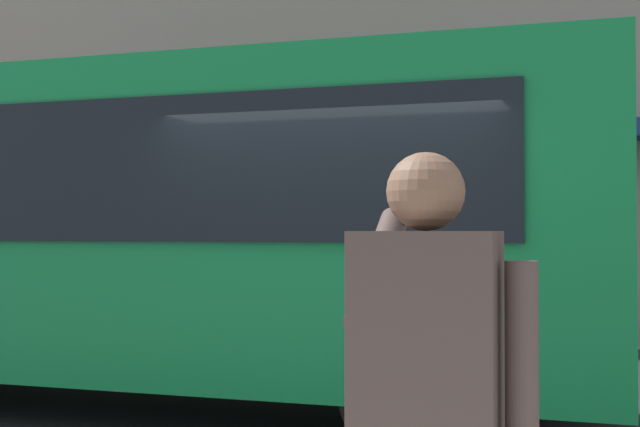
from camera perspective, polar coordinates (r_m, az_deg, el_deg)
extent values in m
cube|color=#0F7238|center=(8.49, -12.63, -0.63)|extent=(9.00, 2.50, 2.60)
cube|color=black|center=(7.45, -17.64, 2.54)|extent=(7.60, 0.06, 1.10)
cylinder|color=black|center=(8.55, 9.12, -8.71)|extent=(1.00, 0.28, 1.00)
cylinder|color=black|center=(6.41, 5.83, -11.27)|extent=(1.00, 0.28, 1.00)
cube|color=#473833|center=(2.52, 6.78, -8.65)|extent=(0.40, 0.24, 0.66)
sphere|color=brown|center=(2.50, 6.76, 1.41)|extent=(0.22, 0.22, 0.22)
cylinder|color=#473833|center=(2.48, 12.75, -9.66)|extent=(0.09, 0.09, 0.58)
cylinder|color=#473833|center=(2.70, 3.72, -3.46)|extent=(0.09, 0.48, 0.37)
cube|color=black|center=(2.81, 6.02, 0.71)|extent=(0.07, 0.01, 0.14)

